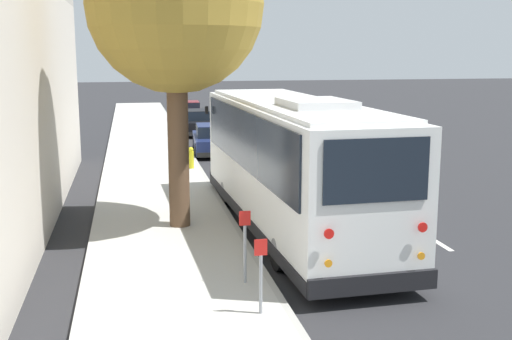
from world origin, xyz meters
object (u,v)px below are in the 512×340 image
Objects in this scene: parked_sedan_navy at (213,140)px; sign_post_far at (245,246)px; parked_sedan_maroon at (188,112)px; shuttle_bus at (291,158)px; parked_sedan_black at (197,123)px; fire_hydrant at (191,158)px; sign_post_near at (261,275)px.

parked_sedan_navy is 16.65m from sign_post_far.
shuttle_bus is at bearing -176.43° from parked_sedan_maroon.
parked_sedan_navy is 13.36m from parked_sedan_maroon.
parked_sedan_black is at bearing -177.45° from parked_sedan_maroon.
parked_sedan_maroon is (13.36, -0.10, -0.01)m from parked_sedan_navy.
parked_sedan_navy is 5.22× the size of fire_hydrant.
parked_sedan_navy is at bearing 178.07° from parked_sedan_black.
shuttle_bus reaches higher than sign_post_far.
sign_post_far is (-16.58, 1.54, 0.28)m from parked_sedan_navy.
shuttle_bus is 8.71m from fire_hydrant.
parked_sedan_navy is 0.96× the size of parked_sedan_maroon.
sign_post_near is 1.61× the size of fire_hydrant.
parked_sedan_navy reaches higher than parked_sedan_maroon.
shuttle_bus is at bearing -26.00° from sign_post_far.
shuttle_bus is 13.11× the size of fire_hydrant.
sign_post_near is at bearing 174.86° from parked_sedan_black.
shuttle_bus is 12.74m from parked_sedan_navy.
sign_post_far is (1.50, 0.00, 0.06)m from sign_post_near.
shuttle_bus is 7.49× the size of sign_post_far.
shuttle_bus reaches higher than sign_post_near.
shuttle_bus is at bearing -174.77° from parked_sedan_navy.
sign_post_near is 13.83m from fire_hydrant.
parked_sedan_navy is at bearing -0.54° from shuttle_bus.
parked_sedan_navy is 0.95× the size of parked_sedan_black.
sign_post_far is (-29.94, 1.64, 0.28)m from parked_sedan_maroon.
shuttle_bus is 2.41× the size of parked_sedan_maroon.
parked_sedan_black is 11.31m from fire_hydrant.
sign_post_far is (-23.55, 1.59, 0.26)m from parked_sedan_black.
parked_sedan_maroon reaches higher than fire_hydrant.
shuttle_bus is 4.45m from sign_post_far.
fire_hydrant is at bearing 9.55° from shuttle_bus.
shuttle_bus is 26.07m from parked_sedan_maroon.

